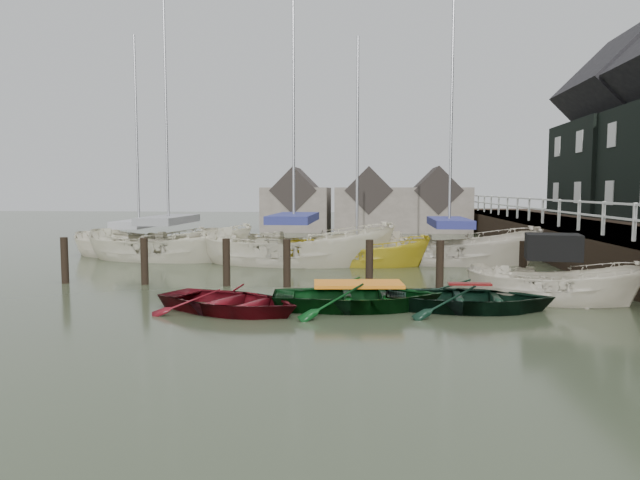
# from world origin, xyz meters

# --- Properties ---
(ground) EXTENTS (120.00, 120.00, 0.00)m
(ground) POSITION_xyz_m (0.00, 0.00, 0.00)
(ground) COLOR #2F3723
(ground) RESTS_ON ground
(pier) EXTENTS (3.04, 32.00, 2.70)m
(pier) POSITION_xyz_m (9.48, 10.00, 0.71)
(pier) COLOR black
(pier) RESTS_ON ground
(mooring_pilings) EXTENTS (13.72, 0.22, 1.80)m
(mooring_pilings) POSITION_xyz_m (-1.11, 3.00, 0.50)
(mooring_pilings) COLOR black
(mooring_pilings) RESTS_ON ground
(far_sheds) EXTENTS (14.00, 4.08, 4.39)m
(far_sheds) POSITION_xyz_m (0.83, 26.00, 1.86)
(far_sheds) COLOR #665B51
(far_sheds) RESTS_ON ground
(rowboat_red) EXTENTS (4.39, 3.87, 0.75)m
(rowboat_red) POSITION_xyz_m (-2.00, -0.52, 0.00)
(rowboat_red) COLOR #520B12
(rowboat_red) RESTS_ON ground
(rowboat_green) EXTENTS (4.33, 3.30, 0.84)m
(rowboat_green) POSITION_xyz_m (0.96, 0.12, 0.00)
(rowboat_green) COLOR black
(rowboat_green) RESTS_ON ground
(rowboat_dkgreen) EXTENTS (4.05, 3.00, 0.81)m
(rowboat_dkgreen) POSITION_xyz_m (3.58, 0.23, 0.00)
(rowboat_dkgreen) COLOR black
(rowboat_dkgreen) RESTS_ON ground
(motorboat) EXTENTS (4.46, 2.34, 2.54)m
(motorboat) POSITION_xyz_m (5.83, 1.29, 0.10)
(motorboat) COLOR beige
(motorboat) RESTS_ON ground
(sailboat_a) EXTENTS (7.34, 3.46, 11.80)m
(sailboat_a) POSITION_xyz_m (-6.95, 9.03, 0.06)
(sailboat_a) COLOR beige
(sailboat_a) RESTS_ON ground
(sailboat_b) EXTENTS (7.99, 3.76, 12.46)m
(sailboat_b) POSITION_xyz_m (-1.72, 8.24, 0.06)
(sailboat_b) COLOR beige
(sailboat_b) RESTS_ON ground
(sailboat_c) EXTENTS (5.71, 2.77, 9.50)m
(sailboat_c) POSITION_xyz_m (0.69, 8.14, 0.01)
(sailboat_c) COLOR gold
(sailboat_c) RESTS_ON ground
(sailboat_d) EXTENTS (7.11, 3.27, 12.74)m
(sailboat_d) POSITION_xyz_m (4.22, 8.95, 0.06)
(sailboat_d) COLOR beige
(sailboat_d) RESTS_ON ground
(sailboat_e) EXTENTS (6.24, 2.89, 10.40)m
(sailboat_e) POSITION_xyz_m (-8.63, 10.07, 0.06)
(sailboat_e) COLOR beige
(sailboat_e) RESTS_ON ground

